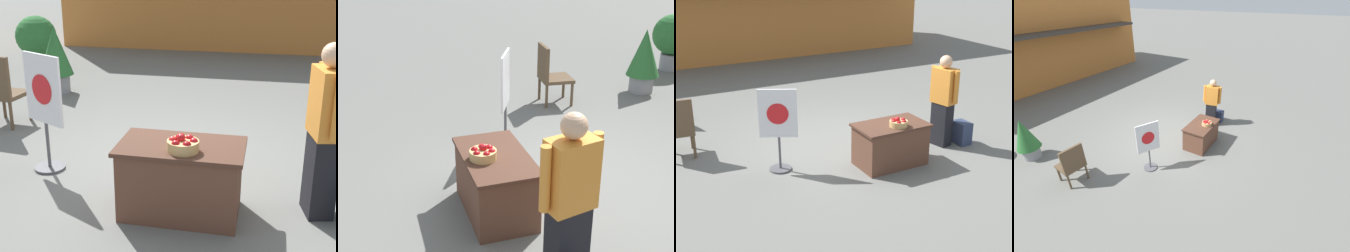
{
  "view_description": "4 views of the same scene",
  "coord_description": "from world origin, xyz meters",
  "views": [
    {
      "loc": [
        1.03,
        -5.16,
        2.35
      ],
      "look_at": [
        0.06,
        -0.73,
        0.74
      ],
      "focal_mm": 50.0,
      "sensor_mm": 36.0,
      "label": 1
    },
    {
      "loc": [
        4.64,
        -2.44,
        3.03
      ],
      "look_at": [
        -0.16,
        -0.9,
        0.85
      ],
      "focal_mm": 50.0,
      "sensor_mm": 36.0,
      "label": 2
    },
    {
      "loc": [
        -3.83,
        -7.13,
        3.4
      ],
      "look_at": [
        -0.32,
        -0.63,
        0.61
      ],
      "focal_mm": 50.0,
      "sensor_mm": 36.0,
      "label": 3
    },
    {
      "loc": [
        -5.03,
        -3.65,
        4.09
      ],
      "look_at": [
        -0.27,
        -0.8,
        0.82
      ],
      "focal_mm": 24.0,
      "sensor_mm": 36.0,
      "label": 4
    }
  ],
  "objects": [
    {
      "name": "apple_basket",
      "position": [
        0.32,
        -1.31,
        0.78
      ],
      "size": [
        0.29,
        0.29,
        0.16
      ],
      "color": "tan",
      "rests_on": "display_table"
    },
    {
      "name": "patio_chair",
      "position": [
        -2.79,
        0.78,
        0.58
      ],
      "size": [
        0.6,
        0.6,
        1.08
      ],
      "rotation": [
        0.0,
        0.0,
        1.47
      ],
      "color": "brown",
      "rests_on": "ground_plane"
    },
    {
      "name": "potted_plant_near_left",
      "position": [
        -2.82,
        2.72,
        0.68
      ],
      "size": [
        0.63,
        0.63,
        1.23
      ],
      "color": "gray",
      "rests_on": "ground_plane"
    },
    {
      "name": "potted_plant_far_left",
      "position": [
        -3.94,
        4.16,
        0.75
      ],
      "size": [
        0.87,
        0.87,
        1.23
      ],
      "color": "gray",
      "rests_on": "ground_plane"
    },
    {
      "name": "person_visitor",
      "position": [
        1.58,
        -0.89,
        0.86
      ],
      "size": [
        0.34,
        0.6,
        1.68
      ],
      "rotation": [
        0.0,
        0.0,
        -2.94
      ],
      "color": "black",
      "rests_on": "ground_plane"
    },
    {
      "name": "display_table",
      "position": [
        0.28,
        -1.16,
        0.36
      ],
      "size": [
        1.19,
        0.71,
        0.72
      ],
      "color": "brown",
      "rests_on": "ground_plane"
    },
    {
      "name": "ground_plane",
      "position": [
        0.0,
        0.0,
        0.0
      ],
      "size": [
        120.0,
        120.0,
        0.0
      ],
      "primitive_type": "plane",
      "color": "slate"
    },
    {
      "name": "poster_board",
      "position": [
        -1.43,
        -0.5,
        0.76
      ],
      "size": [
        0.56,
        0.36,
        1.38
      ],
      "rotation": [
        0.0,
        0.0,
        -2.04
      ],
      "color": "#4C4C51",
      "rests_on": "ground_plane"
    }
  ]
}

